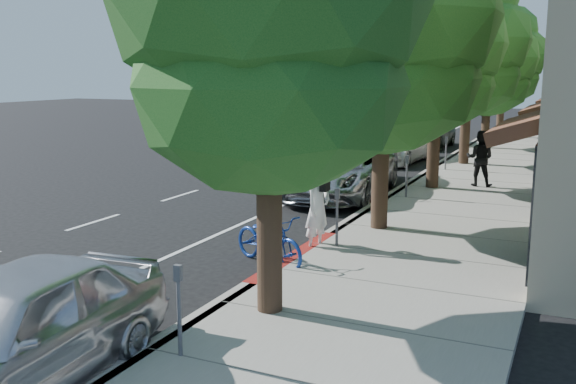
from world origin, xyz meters
The scene contains 17 objects.
ground centered at (0.00, 0.00, 0.00)m, with size 120.00×120.00×0.00m, color black.
sidewalk centered at (2.30, 8.00, 0.07)m, with size 4.60×56.00×0.15m, color gray.
curb centered at (0.00, 8.00, 0.07)m, with size 0.30×56.00×0.15m, color #9E998E.
curb_red_segment centered at (0.00, 1.00, 0.07)m, with size 0.32×4.00×0.15m, color maroon.
street_tree_1 centered at (0.90, 4.00, 5.01)m, with size 5.35×5.35×8.23m.
street_tree_2 centered at (0.90, 10.00, 4.60)m, with size 4.34×4.34×7.39m.
street_tree_3 centered at (0.90, 16.00, 4.98)m, with size 4.86×4.86×8.05m.
street_tree_4 centered at (0.90, 22.00, 4.39)m, with size 4.73×4.73×7.22m.
street_tree_5 centered at (0.90, 28.00, 4.63)m, with size 4.79×4.79×7.56m.
cyclist centered at (0.14, 1.90, 1.00)m, with size 0.73×0.48×2.00m, color white.
bicycle centered at (-0.40, 0.61, 0.52)m, with size 0.70×2.00×1.05m, color navy.
silver_suv centered at (-1.58, 8.00, 0.80)m, with size 2.66×5.78×1.61m, color #A4A5A9.
dark_sedan centered at (-1.98, 10.01, 0.85)m, with size 1.79×5.14×1.69m, color black.
white_pickup centered at (-1.92, 16.35, 0.74)m, with size 2.08×5.11×1.48m, color white.
dark_suv_far centered at (-1.83, 22.36, 0.78)m, with size 1.84×4.58×1.56m, color black.
near_car_a centered at (-0.86, -5.50, 0.81)m, with size 1.90×4.73×1.61m, color silver.
pedestrian centered at (2.25, 10.89, 1.07)m, with size 0.89×0.69×1.83m, color black.
Camera 1 is at (5.20, -10.70, 3.91)m, focal length 40.00 mm.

